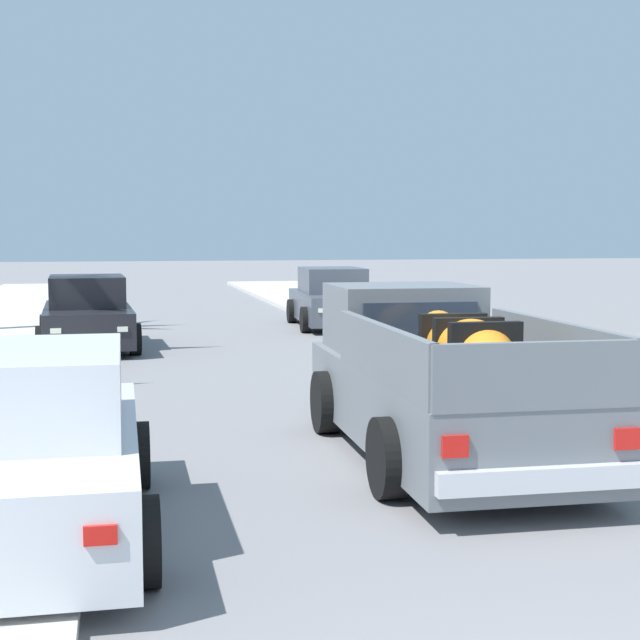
% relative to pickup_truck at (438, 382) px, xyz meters
% --- Properties ---
extents(sidewalk_right, '(4.78, 60.00, 0.12)m').
position_rel_pickup_truck_xyz_m(sidewalk_right, '(4.10, 5.15, -0.75)').
color(sidewalk_right, beige).
rests_on(sidewalk_right, ground).
extents(curb_left, '(0.16, 60.00, 0.10)m').
position_rel_pickup_truck_xyz_m(curb_left, '(-5.09, 5.15, -0.76)').
color(curb_left, silver).
rests_on(curb_left, ground).
extents(curb_right, '(0.16, 60.00, 0.10)m').
position_rel_pickup_truck_xyz_m(curb_right, '(3.11, 5.15, -0.76)').
color(curb_right, silver).
rests_on(curb_right, ground).
extents(pickup_truck, '(2.29, 5.25, 1.80)m').
position_rel_pickup_truck_xyz_m(pickup_truck, '(0.00, 0.00, 0.00)').
color(pickup_truck, slate).
rests_on(pickup_truck, ground).
extents(car_left_near, '(2.16, 4.32, 1.54)m').
position_rel_pickup_truck_xyz_m(car_left_near, '(-4.05, 10.66, -0.10)').
color(car_left_near, black).
rests_on(car_left_near, ground).
extents(car_right_near, '(2.04, 4.27, 1.54)m').
position_rel_pickup_truck_xyz_m(car_right_near, '(-4.17, -2.03, -0.10)').
color(car_right_near, silver).
rests_on(car_right_near, ground).
extents(car_left_mid, '(2.19, 4.33, 1.54)m').
position_rel_pickup_truck_xyz_m(car_left_mid, '(2.04, 14.10, -0.10)').
color(car_left_mid, '#474C56').
rests_on(car_left_mid, ground).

